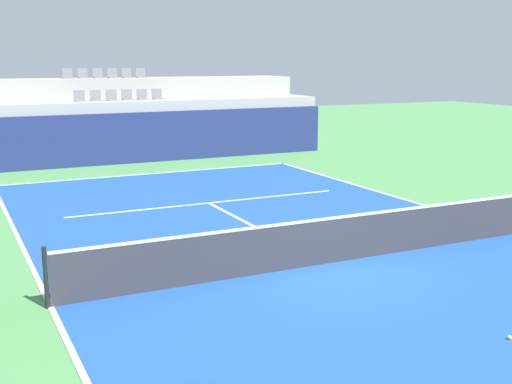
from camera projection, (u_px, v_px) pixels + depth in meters
name	position (u px, v px, depth m)	size (l,w,h in m)	color
ground_plane	(325.00, 264.00, 13.34)	(80.00, 80.00, 0.00)	#4C8C4C
court_surface	(325.00, 264.00, 13.33)	(11.00, 24.00, 0.01)	#1E4C99
baseline_far	(152.00, 174.00, 23.86)	(11.00, 0.10, 0.00)	white
sideline_left	(51.00, 307.00, 10.99)	(0.10, 24.00, 0.00)	white
service_line_far	(209.00, 203.00, 18.97)	(8.26, 0.10, 0.00)	white
centre_service_line	(257.00, 228.00, 16.15)	(0.10, 6.40, 0.00)	white
back_wall	(130.00, 138.00, 26.18)	(17.45, 0.30, 2.03)	navy
stands_tier_lower	(122.00, 130.00, 27.32)	(17.45, 2.40, 2.46)	#9E9E99
stands_tier_upper	(108.00, 115.00, 29.35)	(17.45, 2.40, 3.31)	#9E9E99
seating_row_lower	(120.00, 97.00, 27.14)	(3.72, 0.44, 0.44)	slate
seating_row_upper	(105.00, 75.00, 29.08)	(3.72, 0.44, 0.44)	slate
tennis_net	(326.00, 240.00, 13.23)	(11.08, 0.08, 1.07)	black
tennis_ball_1	(510.00, 337.00, 9.72)	(0.07, 0.07, 0.07)	#CCE033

